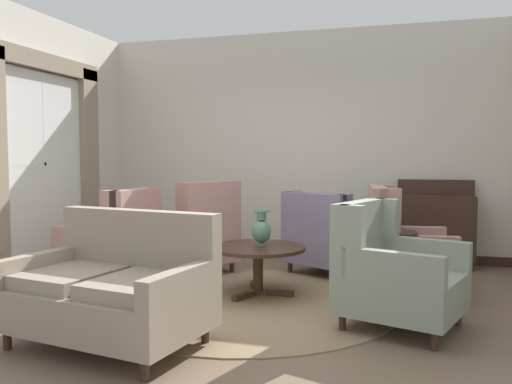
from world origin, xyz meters
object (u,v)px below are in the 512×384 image
object	(u,v)px
porcelain_vase	(261,229)
armchair_foreground_right	(199,235)
settee	(112,290)
coffee_table	(258,254)
armchair_near_sideboard	(402,249)
sideboard	(435,227)
armchair_near_window	(325,239)
armchair_far_left	(393,274)
armchair_back_corner	(115,244)
side_table	(392,259)

from	to	relation	value
porcelain_vase	armchair_foreground_right	world-z (taller)	armchair_foreground_right
porcelain_vase	armchair_foreground_right	distance (m)	1.25
porcelain_vase	settee	bearing A→B (deg)	-111.77
coffee_table	settee	xyz separation A→B (m)	(-0.65, -1.61, -0.01)
armchair_near_sideboard	sideboard	size ratio (longest dim) A/B	0.99
sideboard	armchair_foreground_right	bearing A→B (deg)	-157.50
settee	armchair_foreground_right	xyz separation A→B (m)	(-0.32, 2.41, 0.05)
coffee_table	sideboard	distance (m)	2.59
armchair_near_window	armchair_far_left	xyz separation A→B (m)	(0.82, -1.75, 0.01)
sideboard	armchair_back_corner	bearing A→B (deg)	-150.13
side_table	coffee_table	bearing A→B (deg)	-172.02
armchair_back_corner	settee	bearing A→B (deg)	37.03
settee	sideboard	distance (m)	4.26
armchair_near_sideboard	armchair_back_corner	bearing A→B (deg)	91.78
side_table	porcelain_vase	bearing A→B (deg)	-174.46
porcelain_vase	sideboard	world-z (taller)	sideboard
porcelain_vase	sideboard	xyz separation A→B (m)	(1.72, 1.86, -0.15)
settee	armchair_near_sideboard	xyz separation A→B (m)	(2.01, 2.09, 0.05)
armchair_back_corner	armchair_foreground_right	distance (m)	1.02
armchair_far_left	armchair_near_sideboard	bearing A→B (deg)	15.51
side_table	armchair_near_sideboard	bearing A→B (deg)	74.06
armchair_foreground_right	sideboard	bearing A→B (deg)	147.21
settee	armchair_back_corner	distance (m)	1.87
porcelain_vase	armchair_near_window	size ratio (longest dim) A/B	0.32
settee	sideboard	world-z (taller)	sideboard
coffee_table	armchair_near_sideboard	size ratio (longest dim) A/B	0.87
coffee_table	settee	size ratio (longest dim) A/B	0.61
porcelain_vase	sideboard	distance (m)	2.54
coffee_table	settee	world-z (taller)	settee
armchair_near_sideboard	armchair_foreground_right	distance (m)	2.35
porcelain_vase	settee	size ratio (longest dim) A/B	0.23
armchair_foreground_right	sideboard	size ratio (longest dim) A/B	1.07
armchair_foreground_right	sideboard	distance (m)	2.93
porcelain_vase	armchair_near_sideboard	bearing A→B (deg)	17.41
armchair_far_left	coffee_table	bearing A→B (deg)	83.08
coffee_table	armchair_foreground_right	bearing A→B (deg)	140.39
armchair_back_corner	armchair_far_left	xyz separation A→B (m)	(2.91, -0.62, -0.01)
armchair_far_left	sideboard	distance (m)	2.57
armchair_back_corner	armchair_far_left	world-z (taller)	armchair_back_corner
armchair_near_sideboard	armchair_near_window	xyz separation A→B (m)	(-0.87, 0.65, -0.04)
armchair_near_window	sideboard	size ratio (longest dim) A/B	1.01
armchair_near_window	armchair_far_left	world-z (taller)	armchair_far_left
armchair_back_corner	armchair_near_window	xyz separation A→B (m)	(2.09, 1.13, -0.02)
armchair_near_sideboard	armchair_near_window	world-z (taller)	armchair_near_sideboard
armchair_back_corner	armchair_near_sideboard	bearing A→B (deg)	105.59
settee	side_table	bearing A→B (deg)	52.35
coffee_table	porcelain_vase	distance (m)	0.25
porcelain_vase	armchair_foreground_right	size ratio (longest dim) A/B	0.30
coffee_table	side_table	distance (m)	1.29
armchair_foreground_right	sideboard	xyz separation A→B (m)	(2.70, 1.12, 0.06)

